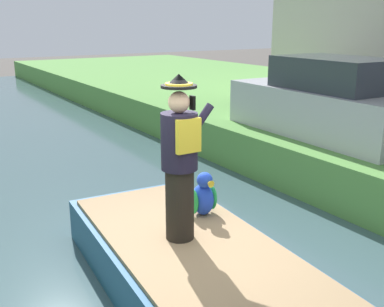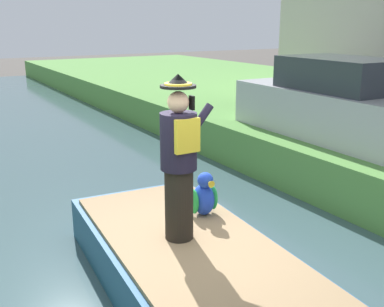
# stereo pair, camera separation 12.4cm
# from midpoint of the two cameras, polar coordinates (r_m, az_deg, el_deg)

# --- Properties ---
(ground_plane) EXTENTS (80.00, 80.00, 0.00)m
(ground_plane) POSITION_cam_midpoint_polar(r_m,az_deg,el_deg) (5.65, -0.03, -16.95)
(ground_plane) COLOR #4C4742
(canal_water) EXTENTS (6.12, 48.00, 0.10)m
(canal_water) POSITION_cam_midpoint_polar(r_m,az_deg,el_deg) (5.63, -0.03, -16.52)
(canal_water) COLOR #3D565B
(canal_water) RESTS_ON ground
(boat) EXTENTS (2.10, 4.32, 0.61)m
(boat) POSITION_cam_midpoint_polar(r_m,az_deg,el_deg) (5.30, 1.08, -14.28)
(boat) COLOR #23517A
(boat) RESTS_ON canal_water
(person_pirate) EXTENTS (0.61, 0.42, 1.85)m
(person_pirate) POSITION_cam_midpoint_polar(r_m,az_deg,el_deg) (4.99, -0.88, -0.77)
(person_pirate) COLOR black
(person_pirate) RESTS_ON boat
(parrot_plush) EXTENTS (0.36, 0.35, 0.57)m
(parrot_plush) POSITION_cam_midpoint_polar(r_m,az_deg,el_deg) (5.83, 2.08, -5.33)
(parrot_plush) COLOR blue
(parrot_plush) RESTS_ON boat
(parked_car_silver) EXTENTS (1.79, 4.04, 1.50)m
(parked_car_silver) POSITION_cam_midpoint_polar(r_m,az_deg,el_deg) (9.39, 17.37, 6.01)
(parked_car_silver) COLOR #B7B7BC
(parked_car_silver) RESTS_ON grass_bank_far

